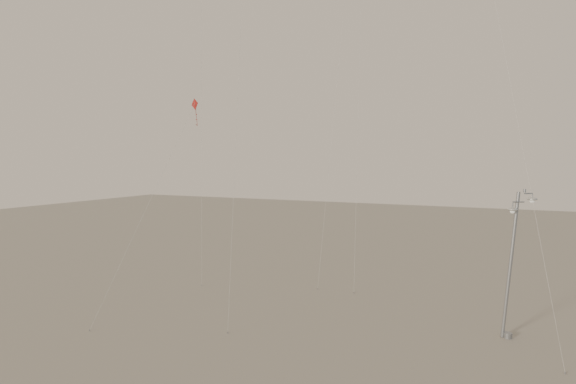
% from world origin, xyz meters
% --- Properties ---
extents(ground, '(160.00, 160.00, 0.00)m').
position_xyz_m(ground, '(0.00, 0.00, 0.00)').
color(ground, gray).
rests_on(ground, ground).
extents(street_lamp, '(1.57, 1.08, 8.23)m').
position_xyz_m(street_lamp, '(11.40, 6.48, 4.39)').
color(street_lamp, gray).
rests_on(street_lamp, ground).
extents(kite_3, '(3.60, 6.13, 13.70)m').
position_xyz_m(kite_3, '(-7.85, 2.18, 10.56)').
color(kite_3, maroon).
rests_on(kite_3, ground).
extents(kite_5, '(3.87, 14.61, 30.49)m').
position_xyz_m(kite_5, '(-1.62, 21.82, 22.95)').
color(kite_5, '#A3531B').
rests_on(kite_5, ground).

